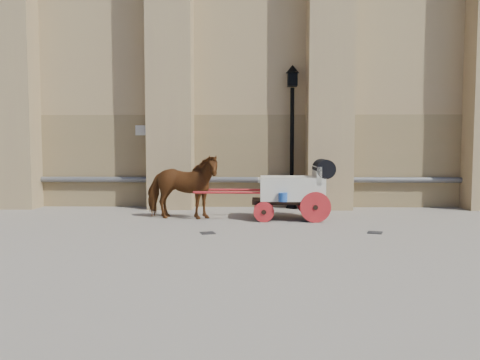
{
  "coord_description": "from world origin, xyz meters",
  "views": [
    {
      "loc": [
        1.5,
        -11.21,
        1.96
      ],
      "look_at": [
        1.24,
        1.39,
        1.07
      ],
      "focal_mm": 35.0,
      "sensor_mm": 36.0,
      "label": 1
    }
  ],
  "objects": [
    {
      "name": "street_lamp",
      "position": [
        2.85,
        3.71,
        2.43
      ],
      "size": [
        0.42,
        0.42,
        4.54
      ],
      "color": "black",
      "rests_on": "ground"
    },
    {
      "name": "ground",
      "position": [
        0.0,
        0.0,
        0.0
      ],
      "size": [
        90.0,
        90.0,
        0.0
      ],
      "primitive_type": "plane",
      "color": "slate",
      "rests_on": "ground"
    },
    {
      "name": "carriage",
      "position": [
        2.77,
        1.4,
        0.88
      ],
      "size": [
        3.75,
        1.34,
        1.63
      ],
      "rotation": [
        0.0,
        0.0,
        -0.03
      ],
      "color": "black",
      "rests_on": "ground"
    },
    {
      "name": "horse",
      "position": [
        -0.33,
        1.38,
        0.88
      ],
      "size": [
        2.17,
        1.17,
        1.75
      ],
      "primitive_type": "imported",
      "rotation": [
        0.0,
        0.0,
        1.46
      ],
      "color": "brown",
      "rests_on": "ground"
    },
    {
      "name": "drain_grate_far",
      "position": [
        4.37,
        -0.57,
        0.01
      ],
      "size": [
        0.41,
        0.41,
        0.01
      ],
      "primitive_type": "cube",
      "rotation": [
        0.0,
        0.0,
        -0.36
      ],
      "color": "black",
      "rests_on": "ground"
    },
    {
      "name": "drain_grate_near",
      "position": [
        0.54,
        -0.7,
        0.01
      ],
      "size": [
        0.4,
        0.4,
        0.01
      ],
      "primitive_type": "cube",
      "rotation": [
        0.0,
        0.0,
        0.29
      ],
      "color": "black",
      "rests_on": "ground"
    }
  ]
}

